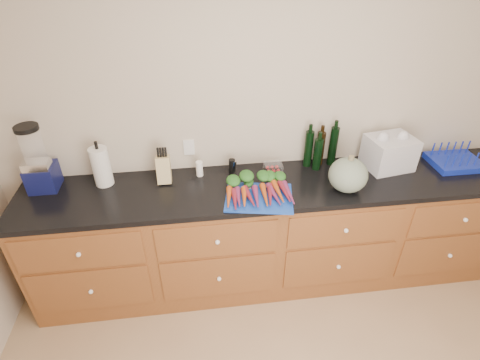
{
  "coord_description": "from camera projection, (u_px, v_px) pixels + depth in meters",
  "views": [
    {
      "loc": [
        -0.54,
        -0.88,
        2.46
      ],
      "look_at": [
        -0.27,
        1.2,
        1.06
      ],
      "focal_mm": 28.0,
      "sensor_mm": 36.0,
      "label": 1
    }
  ],
  "objects": [
    {
      "name": "countertop",
      "position": [
        275.0,
        186.0,
        2.71
      ],
      "size": [
        3.64,
        0.62,
        0.04
      ],
      "primitive_type": "cube",
      "color": "black",
      "rests_on": "cabinets"
    },
    {
      "name": "grinder_pepper",
      "position": [
        232.0,
        166.0,
        2.79
      ],
      "size": [
        0.05,
        0.05,
        0.12
      ],
      "primitive_type": "cylinder",
      "color": "black",
      "rests_on": "countertop"
    },
    {
      "name": "wall_back",
      "position": [
        268.0,
        119.0,
        2.77
      ],
      "size": [
        4.1,
        0.05,
        2.6
      ],
      "primitive_type": "cube",
      "color": "beige",
      "rests_on": "ground"
    },
    {
      "name": "bottles",
      "position": [
        320.0,
        149.0,
        2.84
      ],
      "size": [
        0.26,
        0.13,
        0.31
      ],
      "color": "black",
      "rests_on": "countertop"
    },
    {
      "name": "dish_rack",
      "position": [
        455.0,
        160.0,
        2.9
      ],
      "size": [
        0.37,
        0.3,
        0.15
      ],
      "color": "#1225A1",
      "rests_on": "countertop"
    },
    {
      "name": "blender_appliance",
      "position": [
        38.0,
        162.0,
        2.54
      ],
      "size": [
        0.19,
        0.19,
        0.48
      ],
      "color": "#0E1242",
      "rests_on": "countertop"
    },
    {
      "name": "knife_block",
      "position": [
        164.0,
        169.0,
        2.68
      ],
      "size": [
        0.1,
        0.1,
        0.2
      ],
      "primitive_type": "cube",
      "color": "tan",
      "rests_on": "countertop"
    },
    {
      "name": "paper_towel",
      "position": [
        101.0,
        167.0,
        2.62
      ],
      "size": [
        0.13,
        0.13,
        0.29
      ],
      "primitive_type": "cylinder",
      "color": "silver",
      "rests_on": "countertop"
    },
    {
      "name": "grocery_bag",
      "position": [
        389.0,
        153.0,
        2.83
      ],
      "size": [
        0.37,
        0.32,
        0.25
      ],
      "primitive_type": null,
      "rotation": [
        0.0,
        0.0,
        0.16
      ],
      "color": "silver",
      "rests_on": "countertop"
    },
    {
      "name": "tomato_box",
      "position": [
        273.0,
        167.0,
        2.83
      ],
      "size": [
        0.13,
        0.11,
        0.06
      ],
      "primitive_type": "cube",
      "color": "white",
      "rests_on": "countertop"
    },
    {
      "name": "carrots",
      "position": [
        258.0,
        190.0,
        2.57
      ],
      "size": [
        0.46,
        0.34,
        0.06
      ],
      "color": "#BF4C16",
      "rests_on": "cutting_board"
    },
    {
      "name": "cabinets",
      "position": [
        272.0,
        235.0,
        2.97
      ],
      "size": [
        3.6,
        0.64,
        0.9
      ],
      "color": "brown",
      "rests_on": "ground"
    },
    {
      "name": "canister_chrome",
      "position": [
        234.0,
        167.0,
        2.79
      ],
      "size": [
        0.05,
        0.05,
        0.11
      ],
      "primitive_type": "cylinder",
      "color": "silver",
      "rests_on": "countertop"
    },
    {
      "name": "squash",
      "position": [
        348.0,
        175.0,
        2.57
      ],
      "size": [
        0.27,
        0.27,
        0.24
      ],
      "primitive_type": "ellipsoid",
      "color": "#5A6C5A",
      "rests_on": "countertop"
    },
    {
      "name": "grinder_salt",
      "position": [
        199.0,
        169.0,
        2.76
      ],
      "size": [
        0.05,
        0.05,
        0.12
      ],
      "primitive_type": "cylinder",
      "color": "white",
      "rests_on": "countertop"
    },
    {
      "name": "cutting_board",
      "position": [
        259.0,
        197.0,
        2.55
      ],
      "size": [
        0.51,
        0.42,
        0.01
      ],
      "primitive_type": "cube",
      "rotation": [
        0.0,
        0.0,
        -0.19
      ],
      "color": "#1742B0",
      "rests_on": "countertop"
    }
  ]
}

